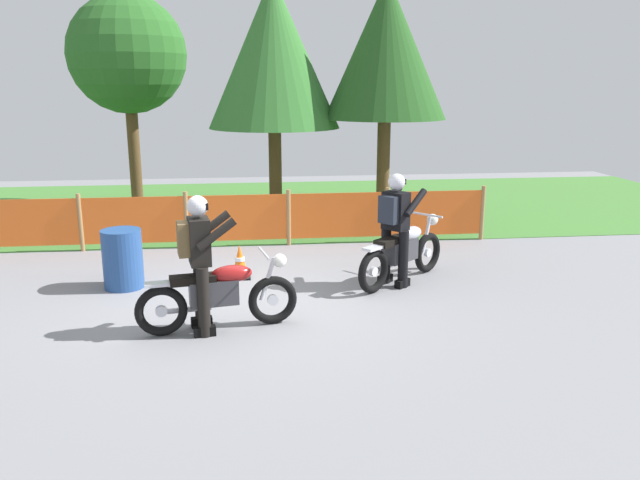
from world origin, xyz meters
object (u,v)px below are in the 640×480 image
object	(u,v)px
spare_drum	(123,259)
motorcycle_trailing	(403,252)
motorcycle_lead	(219,294)
traffic_cone	(240,262)
rider_lead	(199,257)
rider_trailing	(395,223)

from	to	relation	value
spare_drum	motorcycle_trailing	bearing A→B (deg)	-2.85
motorcycle_lead	traffic_cone	xyz separation A→B (m)	(0.24, 2.10, -0.20)
motorcycle_lead	rider_lead	xyz separation A→B (m)	(-0.21, -0.04, 0.49)
motorcycle_trailing	rider_trailing	distance (m)	0.53
rider_trailing	traffic_cone	xyz separation A→B (m)	(-2.30, 0.63, -0.69)
motorcycle_trailing	rider_trailing	bearing A→B (deg)	-179.49
motorcycle_trailing	rider_lead	xyz separation A→B (m)	(-2.91, -1.66, 0.48)
rider_trailing	spare_drum	distance (m)	4.06
rider_trailing	traffic_cone	distance (m)	2.48
rider_lead	traffic_cone	world-z (taller)	rider_lead
motorcycle_trailing	spare_drum	distance (m)	4.18
motorcycle_lead	traffic_cone	world-z (taller)	motorcycle_lead
traffic_cone	spare_drum	xyz separation A→B (m)	(-1.71, -0.28, 0.18)
spare_drum	rider_trailing	bearing A→B (deg)	-5.06
motorcycle_trailing	rider_lead	size ratio (longest dim) A/B	0.96
traffic_cone	spare_drum	bearing A→B (deg)	-170.82
motorcycle_trailing	traffic_cone	distance (m)	2.52
motorcycle_trailing	spare_drum	bearing A→B (deg)	136.34
rider_lead	spare_drum	xyz separation A→B (m)	(-1.26, 1.87, -0.51)
traffic_cone	spare_drum	size ratio (longest dim) A/B	0.60
rider_trailing	motorcycle_lead	bearing A→B (deg)	169.36
motorcycle_trailing	spare_drum	xyz separation A→B (m)	(-4.18, 0.21, -0.03)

